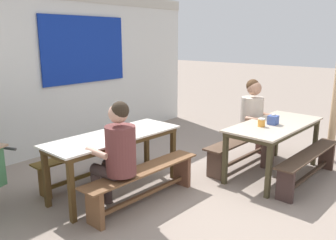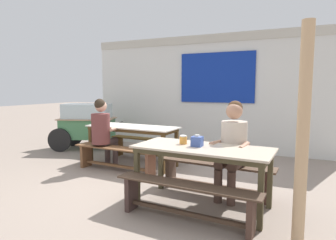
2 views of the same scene
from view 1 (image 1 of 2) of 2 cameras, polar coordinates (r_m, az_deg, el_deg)
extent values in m
plane|color=gray|center=(4.73, 6.90, -11.20)|extent=(40.00, 40.00, 0.00)
cube|color=silver|center=(6.43, -15.81, 6.87)|extent=(6.07, 0.12, 2.56)
cube|color=navy|center=(6.50, -13.47, 11.16)|extent=(1.77, 0.03, 1.17)
cube|color=silver|center=(4.44, -8.80, -2.55)|extent=(1.84, 0.73, 0.02)
cube|color=#4E371B|center=(4.45, -8.78, -3.06)|extent=(1.75, 0.67, 0.06)
cube|color=#4E371B|center=(5.27, -3.54, -4.48)|extent=(0.06, 0.06, 0.68)
cube|color=#4E371B|center=(4.93, 0.82, -5.77)|extent=(0.06, 0.06, 0.68)
cube|color=#4E371B|center=(4.36, -19.38, -9.25)|extent=(0.06, 0.06, 0.68)
cube|color=#4E371B|center=(3.93, -15.55, -11.51)|extent=(0.06, 0.06, 0.68)
cube|color=#C2B19A|center=(5.19, 17.19, -0.66)|extent=(1.75, 0.84, 0.03)
cube|color=#443C26|center=(5.20, 17.16, -1.12)|extent=(1.67, 0.78, 0.06)
cube|color=#443C26|center=(6.10, 17.39, -2.59)|extent=(0.06, 0.06, 0.68)
cube|color=#443C26|center=(5.88, 22.98, -3.67)|extent=(0.06, 0.06, 0.68)
cube|color=#443C26|center=(4.80, 9.36, -6.54)|extent=(0.06, 0.06, 0.68)
cube|color=#443C26|center=(4.51, 16.18, -8.24)|extent=(0.06, 0.06, 0.68)
cube|color=brown|center=(4.93, -12.52, -4.99)|extent=(1.68, 0.32, 0.02)
cube|color=#563D14|center=(5.42, -6.24, -5.49)|extent=(0.07, 0.21, 0.42)
cube|color=brown|center=(4.66, -19.61, -9.49)|extent=(0.07, 0.21, 0.42)
cube|color=brown|center=(5.05, -12.33, -8.50)|extent=(1.39, 0.10, 0.04)
cube|color=brown|center=(4.17, -4.05, -8.17)|extent=(1.69, 0.37, 0.02)
cube|color=brown|center=(4.74, 2.30, -8.26)|extent=(0.07, 0.26, 0.42)
cube|color=brown|center=(3.85, -11.93, -14.03)|extent=(0.07, 0.26, 0.42)
cube|color=brown|center=(4.30, -3.98, -12.20)|extent=(1.40, 0.10, 0.04)
cube|color=brown|center=(5.50, 12.07, -3.05)|extent=(1.68, 0.38, 0.03)
cube|color=brown|center=(6.17, 15.35, -3.56)|extent=(0.07, 0.25, 0.41)
cube|color=#503B30|center=(5.00, 7.73, -7.26)|extent=(0.07, 0.25, 0.41)
cube|color=brown|center=(5.60, 11.90, -6.23)|extent=(1.39, 0.11, 0.04)
cube|color=#433023|center=(5.09, 22.24, -5.13)|extent=(1.70, 0.33, 0.02)
cube|color=#463027|center=(5.81, 24.58, -5.36)|extent=(0.07, 0.21, 0.42)
cube|color=#3F2C28|center=(4.53, 18.70, -10.13)|extent=(0.07, 0.21, 0.42)
cube|color=#433023|center=(5.20, 21.92, -8.54)|extent=(1.41, 0.11, 0.04)
cylinder|color=#4A342C|center=(5.54, 15.59, -5.37)|extent=(0.11, 0.11, 0.44)
cylinder|color=#4A342C|center=(5.69, 16.53, -4.93)|extent=(0.11, 0.11, 0.44)
cylinder|color=#4A342C|center=(5.55, 14.33, -2.35)|extent=(0.17, 0.38, 0.13)
cylinder|color=#4A342C|center=(5.69, 15.30, -2.00)|extent=(0.17, 0.38, 0.13)
cylinder|color=#BDAE9F|center=(5.64, 13.58, 0.82)|extent=(0.35, 0.35, 0.57)
sphere|color=#AA795E|center=(5.55, 14.00, 5.07)|extent=(0.22, 0.22, 0.22)
sphere|color=#4C331E|center=(5.56, 13.76, 5.50)|extent=(0.20, 0.20, 0.20)
cylinder|color=#AA795E|center=(5.38, 14.04, 0.07)|extent=(0.11, 0.31, 0.09)
cylinder|color=#AA795E|center=(5.71, 16.16, 0.71)|extent=(0.11, 0.31, 0.09)
cylinder|color=#463533|center=(4.33, -9.93, -10.55)|extent=(0.11, 0.11, 0.44)
cylinder|color=#463533|center=(4.22, -11.73, -11.30)|extent=(0.11, 0.11, 0.44)
cylinder|color=#463533|center=(4.11, -8.46, -7.73)|extent=(0.15, 0.38, 0.13)
cylinder|color=#463533|center=(4.00, -10.30, -8.44)|extent=(0.15, 0.38, 0.13)
cylinder|color=brown|center=(3.85, -7.78, -4.98)|extent=(0.34, 0.34, 0.55)
sphere|color=tan|center=(3.75, -8.20, 1.07)|extent=(0.21, 0.21, 0.21)
sphere|color=#2D2319|center=(3.72, -7.89, 1.58)|extent=(0.20, 0.20, 0.20)
cylinder|color=tan|center=(4.10, -7.74, -3.99)|extent=(0.08, 0.30, 0.08)
cylinder|color=tan|center=(3.86, -11.66, -5.31)|extent=(0.09, 0.31, 0.09)
cube|color=#3C549D|center=(5.10, 16.87, 0.00)|extent=(0.13, 0.12, 0.13)
cube|color=white|center=(5.09, 16.93, 0.82)|extent=(0.05, 0.04, 0.02)
cylinder|color=orange|center=(4.94, 15.09, -0.48)|extent=(0.10, 0.10, 0.10)
cylinder|color=white|center=(4.93, 15.13, 0.17)|extent=(0.09, 0.09, 0.02)
cylinder|color=tan|center=(6.04, 25.90, 3.46)|extent=(0.11, 0.11, 2.11)
camera|label=2|loc=(6.02, 54.47, 3.41)|focal=31.05mm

